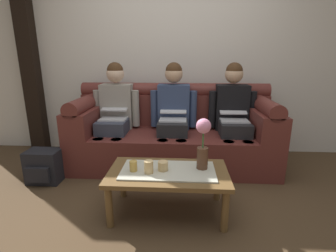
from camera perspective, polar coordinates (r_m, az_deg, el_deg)
The scene contains 13 objects.
ground_plane at distance 2.19m, azimuth -0.17°, elevation -20.47°, with size 14.00×14.00×0.00m, color #4C3823.
back_wall_patterned at distance 3.48m, azimuth 1.65°, elevation 18.15°, with size 6.00×0.12×2.90m, color silver.
timber_pillar at distance 3.93m, azimuth -29.10°, elevation 15.99°, with size 0.20×0.20×2.90m, color black.
couch at distance 3.08m, azimuth 1.18°, elevation -1.86°, with size 2.36×0.88×0.96m.
person_left at distance 3.11m, azimuth -11.85°, elevation 3.49°, with size 0.56×0.67×1.22m.
person_middle at distance 3.00m, azimuth 1.21°, elevation 3.40°, with size 0.56×0.67×1.22m.
person_right at distance 3.06m, azimuth 14.49°, elevation 3.13°, with size 0.56×0.67×1.22m.
coffee_table at distance 2.12m, azimuth 0.02°, elevation -11.24°, with size 0.98×0.55×0.39m.
flower_vase at distance 2.05m, azimuth 7.91°, elevation -3.42°, with size 0.12×0.12×0.42m.
cup_near_left at distance 2.08m, azimuth -7.83°, elevation -8.94°, with size 0.06×0.06×0.08m, color gold.
cup_near_right at distance 2.07m, azimuth -1.13°, elevation -9.00°, with size 0.08×0.08×0.08m, color #DBB77A.
cup_far_center at distance 2.03m, azimuth -4.38°, elevation -9.21°, with size 0.07×0.07×0.10m, color #DBB77A.
backpack_left at distance 2.98m, azimuth -26.20°, elevation -8.22°, with size 0.34×0.28×0.35m.
Camera 1 is at (0.11, -1.77, 1.28)m, focal length 26.98 mm.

